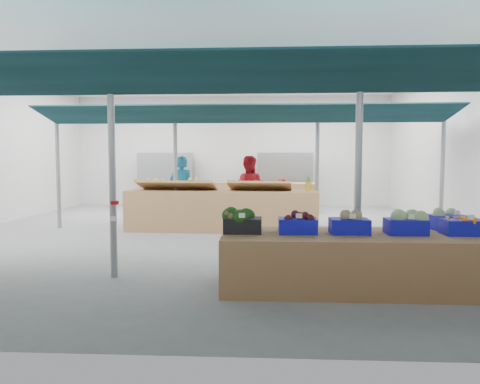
{
  "coord_description": "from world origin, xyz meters",
  "views": [
    {
      "loc": [
        1.16,
        -10.05,
        1.67
      ],
      "look_at": [
        0.72,
        -1.6,
        1.08
      ],
      "focal_mm": 32.0,
      "sensor_mm": 36.0,
      "label": 1
    }
  ],
  "objects": [
    {
      "name": "vendor_left",
      "position": [
        -1.02,
        1.43,
        0.92
      ],
      "size": [
        0.69,
        0.47,
        1.84
      ],
      "primitive_type": "imported",
      "rotation": [
        0.0,
        0.0,
        3.09
      ],
      "color": "#166793",
      "rests_on": "floor"
    },
    {
      "name": "vendor_right",
      "position": [
        0.78,
        1.43,
        0.92
      ],
      "size": [
        0.93,
        0.74,
        1.84
      ],
      "primitive_type": "imported",
      "rotation": [
        0.0,
        0.0,
        3.09
      ],
      "color": "#AF151F",
      "rests_on": "floor"
    },
    {
      "name": "apple_heap_yellow",
      "position": [
        -0.93,
        0.27,
        1.15
      ],
      "size": [
        1.96,
        0.88,
        0.27
      ],
      "rotation": [
        0.0,
        0.0,
        -0.1
      ],
      "color": "#997247",
      "rests_on": "fruit_counter"
    },
    {
      "name": "apple_heap_red",
      "position": [
        1.1,
        0.18,
        1.15
      ],
      "size": [
        1.56,
        0.84,
        0.27
      ],
      "rotation": [
        0.0,
        0.0,
        -0.1
      ],
      "color": "#997247",
      "rests_on": "fruit_counter"
    },
    {
      "name": "back_shelving_right",
      "position": [
        2.0,
        6.0,
        1.0
      ],
      "size": [
        2.0,
        0.5,
        2.0
      ],
      "primitive_type": "cube",
      "color": "#B23F33",
      "rests_on": "floor"
    },
    {
      "name": "crate_beets",
      "position": [
        1.63,
        -4.38,
        0.86
      ],
      "size": [
        0.5,
        0.4,
        0.29
      ],
      "rotation": [
        0.0,
        0.0,
        -0.01
      ],
      "color": "#1012B6",
      "rests_on": "veg_counter"
    },
    {
      "name": "fruit_counter",
      "position": [
        0.18,
        0.33,
        0.49
      ],
      "size": [
        4.66,
        1.32,
        0.99
      ],
      "primitive_type": "cube",
      "rotation": [
        0.0,
        0.0,
        -0.05
      ],
      "color": "#976542",
      "rests_on": "floor"
    },
    {
      "name": "crate_celeriac",
      "position": [
        2.31,
        -4.39,
        0.87
      ],
      "size": [
        0.5,
        0.4,
        0.31
      ],
      "rotation": [
        0.0,
        0.0,
        -0.01
      ],
      "color": "#1012B6",
      "rests_on": "veg_counter"
    },
    {
      "name": "crate_stack",
      "position": [
        3.61,
        -4.43,
        0.3
      ],
      "size": [
        0.53,
        0.4,
        0.6
      ],
      "primitive_type": "cube",
      "rotation": [
        0.0,
        0.0,
        0.1
      ],
      "color": "#1012B6",
      "rests_on": "floor"
    },
    {
      "name": "crate_carrots",
      "position": [
        3.77,
        -4.39,
        0.84
      ],
      "size": [
        0.5,
        0.4,
        0.29
      ],
      "rotation": [
        0.0,
        0.0,
        -0.01
      ],
      "color": "#1012B6",
      "rests_on": "veg_counter"
    },
    {
      "name": "far_counter",
      "position": [
        0.31,
        4.74,
        0.49
      ],
      "size": [
        5.56,
        2.36,
        0.98
      ],
      "primitive_type": "cube",
      "rotation": [
        0.0,
        0.0,
        -0.24
      ],
      "color": "#976542",
      "rests_on": "floor"
    },
    {
      "name": "crate_cabbage",
      "position": [
        3.04,
        -4.39,
        0.89
      ],
      "size": [
        0.5,
        0.4,
        0.35
      ],
      "rotation": [
        0.0,
        0.0,
        -0.01
      ],
      "color": "#1012B6",
      "rests_on": "veg_counter"
    },
    {
      "name": "back_shelving_left",
      "position": [
        -2.5,
        6.0,
        1.0
      ],
      "size": [
        2.0,
        0.5,
        2.0
      ],
      "primitive_type": "cube",
      "color": "#B23F33",
      "rests_on": "floor"
    },
    {
      "name": "veg_counter",
      "position": [
        2.52,
        -4.39,
        0.37
      ],
      "size": [
        3.76,
        1.27,
        0.73
      ],
      "primitive_type": "cube",
      "rotation": [
        0.0,
        0.0,
        -0.0
      ],
      "color": "#976542",
      "rests_on": "floor"
    },
    {
      "name": "crate_extra",
      "position": [
        3.77,
        -3.92,
        0.88
      ],
      "size": [
        0.55,
        0.44,
        0.32
      ],
      "rotation": [
        0.0,
        0.0,
        0.15
      ],
      "color": "#1012B6",
      "rests_on": "veg_counter"
    },
    {
      "name": "pole_ribbon",
      "position": [
        -0.93,
        -4.13,
        1.08
      ],
      "size": [
        0.12,
        0.12,
        0.28
      ],
      "color": "#B20B0E",
      "rests_on": "pole_grid"
    },
    {
      "name": "hall",
      "position": [
        0.0,
        1.44,
        2.65
      ],
      "size": [
        13.0,
        13.0,
        13.0
      ],
      "color": "silver",
      "rests_on": "ground"
    },
    {
      "name": "floor",
      "position": [
        0.0,
        0.0,
        0.0
      ],
      "size": [
        13.0,
        13.0,
        0.0
      ],
      "primitive_type": "plane",
      "color": "slate",
      "rests_on": "ground"
    },
    {
      "name": "sparrow",
      "position": [
        0.73,
        -4.51,
        0.98
      ],
      "size": [
        0.12,
        0.09,
        0.11
      ],
      "rotation": [
        0.0,
        0.0,
        -0.01
      ],
      "color": "brown",
      "rests_on": "crate_broccoli"
    },
    {
      "name": "pineapple",
      "position": [
        2.25,
        0.12,
        1.17
      ],
      "size": [
        0.14,
        0.14,
        0.39
      ],
      "rotation": [
        0.0,
        0.0,
        -0.1
      ],
      "color": "#8C6019",
      "rests_on": "fruit_counter"
    },
    {
      "name": "pole_grid",
      "position": [
        0.75,
        -1.75,
        1.81
      ],
      "size": [
        10.0,
        4.6,
        3.0
      ],
      "color": "gray",
      "rests_on": "floor"
    },
    {
      "name": "awnings",
      "position": [
        0.75,
        -1.75,
        2.78
      ],
      "size": [
        9.5,
        7.08,
        0.3
      ],
      "color": "black",
      "rests_on": "pole_grid"
    },
    {
      "name": "crate_broccoli",
      "position": [
        0.9,
        -4.38,
        0.89
      ],
      "size": [
        0.5,
        0.4,
        0.35
      ],
      "rotation": [
        0.0,
        0.0,
        -0.01
      ],
      "color": "black",
      "rests_on": "veg_counter"
    }
  ]
}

